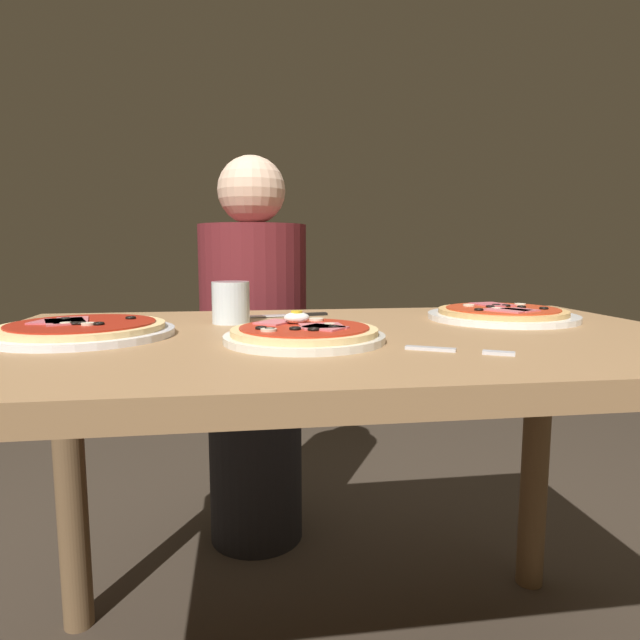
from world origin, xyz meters
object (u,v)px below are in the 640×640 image
Objects in this scene: water_glass_near at (231,305)px; diner_person at (254,363)px; pizza_across_right at (82,330)px; dining_table at (342,396)px; pizza_across_left at (502,314)px; fork at (450,350)px; pizza_foreground at (304,334)px; knife at (291,315)px.

diner_person is (0.06, 0.52, -0.23)m from water_glass_near.
dining_table is at bearing -3.42° from pizza_across_right.
fork is at bearing -126.72° from pizza_across_left.
pizza_foreground is at bearing 149.61° from fork.
pizza_across_right is 0.45m from knife.
pizza_across_left is at bearing 133.81° from diner_person.
pizza_across_left is 0.27× the size of diner_person.
knife is (0.13, 0.09, -0.03)m from water_glass_near.
water_glass_near reaches higher than fork.
pizza_foreground is at bearing -154.30° from pizza_across_left.
knife is at bearing 35.36° from water_glass_near.
pizza_foreground is at bearing -91.65° from knife.
water_glass_near reaches higher than knife.
water_glass_near is (-0.20, 0.17, 0.15)m from dining_table.
water_glass_near is at bearing 83.81° from diner_person.
water_glass_near is (-0.58, 0.02, 0.03)m from pizza_across_left.
fork is 0.94m from diner_person.
pizza_across_left is 0.46m from knife.
knife reaches higher than fork.
pizza_across_right is 2.13× the size of fork.
water_glass_near reaches higher than dining_table.
diner_person reaches higher than pizza_across_left.
fork is at bearing -57.76° from dining_table.
pizza_across_left reaches higher than dining_table.
pizza_foreground reaches higher than pizza_across_right.
pizza_across_left is at bearing 20.56° from dining_table.
pizza_across_right reaches higher than fork.
pizza_across_left is 0.78m from diner_person.
dining_table is 0.26m from fork.
dining_table is 6.62× the size of knife.
pizza_across_left is 1.02× the size of pizza_across_right.
diner_person is at bearing 101.98° from dining_table.
pizza_foreground is 0.34m from knife.
pizza_across_right is 0.29m from water_glass_near.
pizza_across_left is 1.61× the size of knife.
diner_person reaches higher than pizza_across_right.
pizza_across_right reaches higher than knife.
dining_table is at bearing -39.25° from water_glass_near.
pizza_across_right is 0.26× the size of diner_person.
pizza_foreground is (-0.08, -0.08, 0.13)m from dining_table.
water_glass_near is at bearing 28.64° from pizza_across_right.
pizza_across_left reaches higher than knife.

